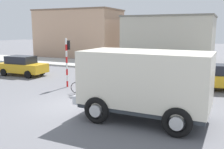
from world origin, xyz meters
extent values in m
plane|color=slate|center=(0.00, 0.00, 0.00)|extent=(120.00, 120.00, 0.00)
cube|color=#ADADA8|center=(0.00, 13.21, 0.08)|extent=(80.00, 5.00, 0.16)
cube|color=silver|center=(3.79, -0.71, 1.80)|extent=(5.25, 2.60, 2.20)
cube|color=#2D3338|center=(3.79, -0.71, 0.62)|extent=(5.14, 2.55, 0.16)
cube|color=silver|center=(1.09, -0.66, 0.80)|extent=(0.29, 2.38, 0.36)
cube|color=black|center=(1.24, -0.66, 2.30)|extent=(0.16, 2.13, 0.70)
torus|color=black|center=(2.15, -1.96, 0.55)|extent=(1.10, 0.26, 1.10)
cylinder|color=beige|center=(2.15, -1.96, 0.55)|extent=(0.50, 0.31, 0.50)
torus|color=black|center=(2.20, 0.60, 0.55)|extent=(1.10, 0.26, 1.10)
cylinder|color=beige|center=(2.20, 0.60, 0.55)|extent=(0.50, 0.31, 0.50)
torus|color=black|center=(5.38, -2.02, 0.55)|extent=(1.10, 0.26, 1.10)
cylinder|color=beige|center=(5.38, -2.02, 0.55)|extent=(0.50, 0.31, 0.50)
torus|color=black|center=(5.43, 0.54, 0.55)|extent=(1.10, 0.26, 1.10)
cylinder|color=beige|center=(5.43, 0.54, 0.55)|extent=(0.50, 0.31, 0.50)
torus|color=black|center=(-1.25, 1.95, 0.34)|extent=(0.65, 0.27, 0.68)
torus|color=black|center=(-0.26, 2.31, 0.34)|extent=(0.65, 0.27, 0.68)
cylinder|color=#591E1E|center=(-0.92, 2.07, 0.91)|extent=(0.58, 0.24, 0.09)
cylinder|color=#591E1E|center=(-0.98, 2.05, 0.66)|extent=(0.49, 0.21, 0.57)
cylinder|color=#591E1E|center=(-0.45, 2.24, 0.61)|extent=(0.43, 0.19, 0.57)
cylinder|color=#591E1E|center=(-1.23, 1.96, 0.64)|extent=(0.10, 0.07, 0.59)
cylinder|color=black|center=(-1.20, 1.97, 0.95)|extent=(0.20, 0.48, 0.03)
cube|color=black|center=(-0.64, 2.17, 0.88)|extent=(0.27, 0.19, 0.06)
cube|color=gold|center=(-0.69, 2.15, 1.21)|extent=(0.38, 0.40, 0.59)
sphere|color=tan|center=(-0.76, 2.13, 1.61)|extent=(0.22, 0.22, 0.22)
cylinder|color=#2D334C|center=(-0.68, 2.05, 0.65)|extent=(0.33, 0.21, 0.57)
cylinder|color=tan|center=(-0.82, 1.94, 1.26)|extent=(0.49, 0.25, 0.29)
cylinder|color=#2D334C|center=(-0.75, 2.24, 0.65)|extent=(0.33, 0.21, 0.57)
cylinder|color=tan|center=(-0.93, 2.24, 1.26)|extent=(0.49, 0.25, 0.29)
cylinder|color=red|center=(-2.71, 3.17, 0.20)|extent=(0.12, 0.12, 0.40)
cylinder|color=white|center=(-2.71, 3.17, 0.60)|extent=(0.12, 0.12, 0.40)
cylinder|color=red|center=(-2.71, 3.17, 1.00)|extent=(0.12, 0.12, 0.40)
cylinder|color=white|center=(-2.71, 3.17, 1.40)|extent=(0.12, 0.12, 0.40)
cylinder|color=red|center=(-2.71, 3.17, 1.80)|extent=(0.12, 0.12, 0.40)
cylinder|color=white|center=(-2.71, 3.17, 2.20)|extent=(0.12, 0.12, 0.40)
cylinder|color=red|center=(-2.71, 3.17, 2.60)|extent=(0.12, 0.12, 0.40)
cylinder|color=white|center=(-2.71, 3.17, 3.00)|extent=(0.12, 0.12, 0.40)
cube|color=black|center=(-2.71, 3.35, 2.75)|extent=(0.24, 0.20, 0.60)
sphere|color=green|center=(-2.71, 3.47, 2.75)|extent=(0.14, 0.14, 0.14)
cube|color=white|center=(1.27, 8.62, 0.65)|extent=(4.30, 2.67, 0.70)
cube|color=black|center=(1.42, 8.66, 1.30)|extent=(2.50, 1.96, 0.60)
cylinder|color=black|center=(0.29, 7.48, 0.30)|extent=(0.63, 0.33, 0.60)
cylinder|color=black|center=(-0.15, 9.13, 0.30)|extent=(0.63, 0.33, 0.60)
cylinder|color=black|center=(2.69, 8.12, 0.30)|extent=(0.63, 0.33, 0.60)
cylinder|color=black|center=(2.25, 9.76, 0.30)|extent=(0.63, 0.33, 0.60)
cube|color=gold|center=(-8.43, 5.22, 0.65)|extent=(4.04, 1.79, 0.70)
cube|color=black|center=(-8.58, 5.21, 1.30)|extent=(2.23, 1.49, 0.60)
cylinder|color=black|center=(-7.21, 6.09, 0.30)|extent=(0.60, 0.19, 0.60)
cylinder|color=black|center=(-7.17, 4.39, 0.30)|extent=(0.60, 0.19, 0.60)
cylinder|color=black|center=(-9.69, 6.04, 0.30)|extent=(0.60, 0.19, 0.60)
cylinder|color=black|center=(-9.65, 4.34, 0.30)|extent=(0.60, 0.19, 0.60)
cube|color=gold|center=(6.01, 6.27, 0.65)|extent=(4.24, 2.40, 0.70)
cube|color=black|center=(6.15, 6.30, 1.30)|extent=(2.43, 1.82, 0.60)
cylinder|color=black|center=(4.94, 5.21, 0.30)|extent=(0.62, 0.29, 0.60)
cylinder|color=black|center=(4.63, 6.88, 0.30)|extent=(0.62, 0.29, 0.60)
cylinder|color=#2D334C|center=(-2.25, 8.14, 0.42)|extent=(0.22, 0.22, 0.85)
cube|color=#D13838|center=(-2.25, 8.14, 1.13)|extent=(0.34, 0.22, 0.56)
sphere|color=brown|center=(-2.25, 8.14, 1.52)|extent=(0.20, 0.20, 0.20)
cube|color=tan|center=(-12.25, 20.32, 3.07)|extent=(10.95, 6.38, 6.14)
cube|color=#775E4C|center=(-12.25, 20.32, 6.24)|extent=(11.17, 6.51, 0.20)
cube|color=#B2AD9E|center=(0.32, 20.50, 2.54)|extent=(9.89, 7.57, 5.08)
cube|color=slate|center=(0.32, 20.50, 5.18)|extent=(10.08, 7.72, 0.20)
camera|label=1|loc=(6.83, -10.79, 3.81)|focal=41.30mm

